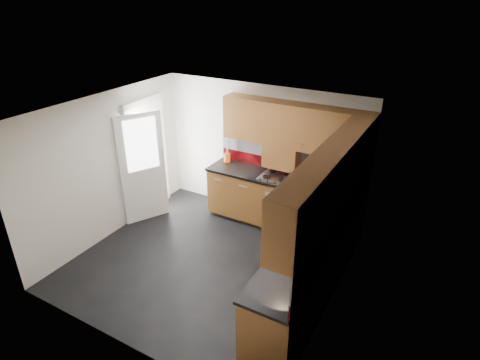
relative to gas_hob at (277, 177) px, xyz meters
The scene contains 14 objects.
room 1.63m from the gas_hob, 107.03° to the right, with size 4.00×3.80×2.64m.
base_cabinets 1.10m from the gas_hob, 50.67° to the right, with size 2.70×3.20×0.95m.
countertop 0.98m from the gas_hob, 51.77° to the right, with size 2.72×3.22×0.04m.
backsplash 1.02m from the gas_hob, 33.28° to the right, with size 2.70×3.20×0.54m.
upper_cabinets 1.36m from the gas_hob, 41.51° to the right, with size 2.50×3.20×0.72m.
extractor_hood 0.37m from the gas_hob, 90.00° to the left, with size 0.60×0.33×0.40m, color brown.
glass_cabinet 1.61m from the gas_hob, 17.76° to the right, with size 0.32×0.80×0.66m.
back_door 2.35m from the gas_hob, 162.10° to the right, with size 0.42×1.19×2.04m.
gas_hob is the anchor object (origin of this frame).
utensil_pot 1.11m from the gas_hob, behind, with size 0.12×0.12×0.44m.
toaster 0.90m from the gas_hob, ahead, with size 0.28×0.22×0.18m.
food_processor 1.25m from the gas_hob, 19.12° to the right, with size 0.18×0.18×0.30m.
paper_towel 1.30m from the gas_hob, 19.76° to the right, with size 0.11×0.11×0.23m, color white.
orange_cloth 1.43m from the gas_hob, 36.78° to the right, with size 0.14×0.12×0.01m, color orange.
Camera 1 is at (2.89, -4.12, 3.87)m, focal length 30.00 mm.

